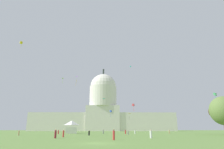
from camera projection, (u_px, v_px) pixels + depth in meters
name	position (u px, v px, depth m)	size (l,w,h in m)	color
ground_plane	(96.00, 143.00, 24.53)	(800.00, 800.00, 0.00)	olive
capitol_building	(103.00, 111.00, 204.08)	(147.71, 28.90, 66.68)	silver
event_tent	(72.00, 127.00, 83.11)	(5.51, 6.43, 5.41)	white
tree_east_far	(222.00, 111.00, 72.54)	(12.97, 12.77, 11.57)	#4C3823
tree_east_near	(224.00, 111.00, 59.52)	(11.04, 10.99, 11.68)	#4C3823
person_white_lawn_far_left	(135.00, 132.00, 79.05)	(0.62, 0.62, 1.55)	silver
person_tan_mid_right	(19.00, 133.00, 55.62)	(0.43, 0.43, 1.49)	tan
person_grey_near_tree_east	(103.00, 132.00, 75.03)	(0.51, 0.51, 1.72)	gray
person_maroon_front_left	(55.00, 134.00, 38.19)	(0.58, 0.58, 1.75)	maroon
person_red_edge_west	(63.00, 133.00, 44.17)	(0.45, 0.45, 1.70)	red
person_red_front_right	(125.00, 132.00, 74.54)	(0.55, 0.55, 1.62)	red
person_white_lawn_far_right	(151.00, 134.00, 39.04)	(0.62, 0.62, 1.66)	silver
person_red_near_tent	(58.00, 132.00, 72.61)	(0.49, 0.49, 1.61)	red
person_black_mid_left	(89.00, 133.00, 56.36)	(0.65, 0.65, 1.46)	black
person_red_near_tree_west	(114.00, 135.00, 32.15)	(0.41, 0.41, 1.72)	red
person_grey_front_center	(128.00, 133.00, 63.80)	(0.47, 0.47, 1.48)	gray
person_tan_back_right	(169.00, 132.00, 79.21)	(0.45, 0.45, 1.64)	tan
kite_red_low	(133.00, 105.00, 102.98)	(1.41, 1.41, 4.06)	red
kite_turquoise_high	(130.00, 66.00, 178.17)	(1.25, 1.25, 1.01)	teal
kite_yellow_high	(21.00, 43.00, 78.25)	(1.24, 1.24, 2.15)	yellow
kite_lime_mid	(64.00, 79.00, 89.15)	(0.94, 1.72, 2.44)	#8CD133
kite_green_low	(215.00, 94.00, 65.42)	(1.00, 1.03, 3.79)	green
kite_gold_low	(129.00, 114.00, 95.65)	(1.86, 1.64, 2.72)	gold
kite_blue_low	(111.00, 111.00, 113.34)	(1.28, 1.28, 3.87)	blue
kite_violet_mid	(76.00, 78.00, 80.46)	(1.30, 1.20, 3.50)	purple
kite_cyan_low	(104.00, 99.00, 86.87)	(1.22, 0.76, 0.29)	#33BCDB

